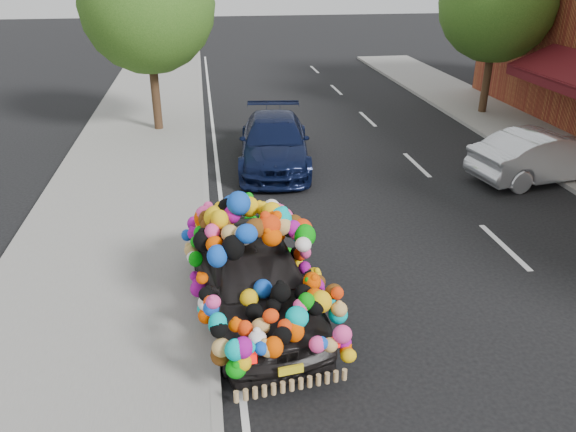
% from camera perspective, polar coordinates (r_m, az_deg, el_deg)
% --- Properties ---
extents(ground, '(100.00, 100.00, 0.00)m').
position_cam_1_polar(ground, '(10.98, 4.42, -4.45)').
color(ground, black).
rests_on(ground, ground).
extents(sidewalk, '(4.00, 60.00, 0.12)m').
position_cam_1_polar(sidewalk, '(10.90, -18.31, -5.63)').
color(sidewalk, gray).
rests_on(sidewalk, ground).
extents(kerb, '(0.15, 60.00, 0.13)m').
position_cam_1_polar(kerb, '(10.71, -7.98, -5.04)').
color(kerb, gray).
rests_on(kerb, ground).
extents(lane_markings, '(6.00, 50.00, 0.01)m').
position_cam_1_polar(lane_markings, '(12.24, 21.11, -2.90)').
color(lane_markings, silver).
rests_on(lane_markings, ground).
extents(tree_near_sidewalk, '(4.20, 4.20, 6.13)m').
position_cam_1_polar(tree_near_sidewalk, '(18.92, -14.15, 20.10)').
color(tree_near_sidewalk, '#332114').
rests_on(tree_near_sidewalk, ground).
extents(tree_far_b, '(4.00, 4.00, 5.90)m').
position_cam_1_polar(tree_far_b, '(21.92, 20.53, 19.55)').
color(tree_far_b, '#332114').
rests_on(tree_far_b, ground).
extents(plush_art_car, '(2.57, 4.52, 2.04)m').
position_cam_1_polar(plush_art_car, '(8.89, -3.56, -4.25)').
color(plush_art_car, black).
rests_on(plush_art_car, ground).
extents(navy_sedan, '(2.42, 4.84, 1.35)m').
position_cam_1_polar(navy_sedan, '(15.74, -1.41, 7.52)').
color(navy_sedan, black).
rests_on(navy_sedan, ground).
extents(silver_hatchback, '(4.18, 2.06, 1.32)m').
position_cam_1_polar(silver_hatchback, '(16.12, 24.71, 5.58)').
color(silver_hatchback, silver).
rests_on(silver_hatchback, ground).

